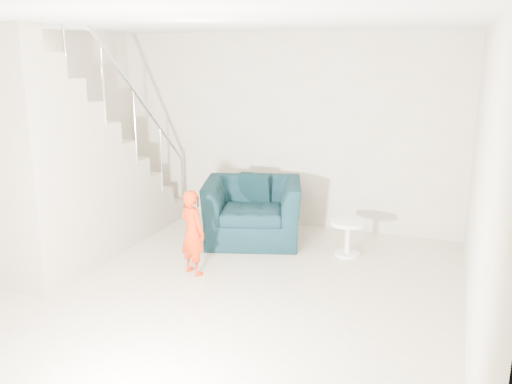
# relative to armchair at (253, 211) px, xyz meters

# --- Properties ---
(floor) EXTENTS (5.50, 5.50, 0.00)m
(floor) POSITION_rel_armchair_xyz_m (0.15, -1.88, -0.40)
(floor) COLOR tan
(floor) RESTS_ON ground
(ceiling) EXTENTS (5.50, 5.50, 0.00)m
(ceiling) POSITION_rel_armchair_xyz_m (0.15, -1.88, 2.30)
(ceiling) COLOR silver
(ceiling) RESTS_ON back_wall
(back_wall) EXTENTS (5.00, 0.00, 5.00)m
(back_wall) POSITION_rel_armchair_xyz_m (0.15, 0.87, 0.95)
(back_wall) COLOR #B0A48F
(back_wall) RESTS_ON floor
(right_wall) EXTENTS (0.00, 5.50, 5.50)m
(right_wall) POSITION_rel_armchair_xyz_m (2.65, -1.88, 0.95)
(right_wall) COLOR #B0A48F
(right_wall) RESTS_ON floor
(armchair) EXTENTS (1.50, 1.40, 0.81)m
(armchair) POSITION_rel_armchair_xyz_m (0.00, 0.00, 0.00)
(armchair) COLOR black
(armchair) RESTS_ON floor
(toddler) EXTENTS (0.42, 0.36, 0.97)m
(toddler) POSITION_rel_armchair_xyz_m (-0.23, -1.29, 0.08)
(toddler) COLOR #A80905
(toddler) RESTS_ON floor
(side_table) EXTENTS (0.44, 0.44, 0.44)m
(side_table) POSITION_rel_armchair_xyz_m (1.29, -0.13, -0.11)
(side_table) COLOR white
(side_table) RESTS_ON floor
(staircase) EXTENTS (1.02, 3.03, 3.62)m
(staircase) POSITION_rel_armchair_xyz_m (-1.85, -1.33, 0.54)
(staircase) COLOR #ADA089
(staircase) RESTS_ON floor
(cushion) EXTENTS (0.42, 0.20, 0.42)m
(cushion) POSITION_rel_armchair_xyz_m (-0.06, 0.29, 0.24)
(cushion) COLOR black
(cushion) RESTS_ON armchair
(throw) EXTENTS (0.05, 0.47, 0.52)m
(throw) POSITION_rel_armchair_xyz_m (-0.57, -0.01, 0.10)
(throw) COLOR black
(throw) RESTS_ON armchair
(phone) EXTENTS (0.04, 0.05, 0.10)m
(phone) POSITION_rel_armchair_xyz_m (-0.15, -1.30, 0.44)
(phone) COLOR black
(phone) RESTS_ON toddler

